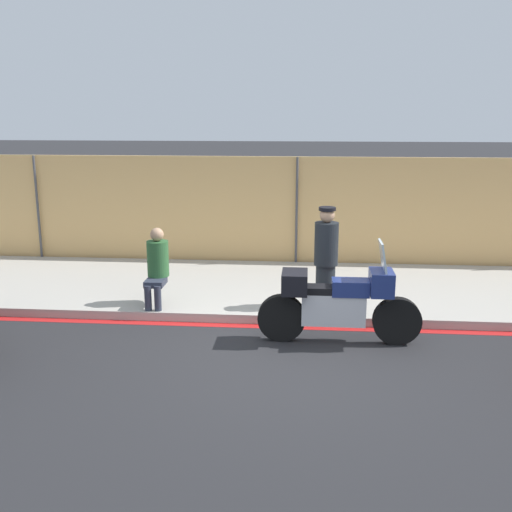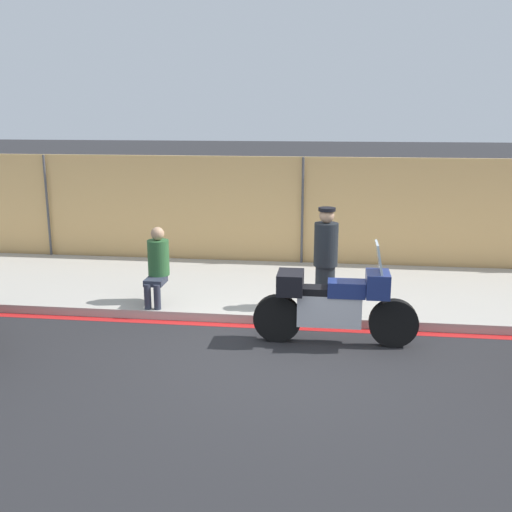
# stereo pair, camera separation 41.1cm
# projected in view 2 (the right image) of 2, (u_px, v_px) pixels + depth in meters

# --- Properties ---
(ground_plane) EXTENTS (120.00, 120.00, 0.00)m
(ground_plane) POSITION_uv_depth(u_px,v_px,m) (282.00, 359.00, 7.99)
(ground_plane) COLOR #262628
(sidewalk) EXTENTS (41.05, 3.46, 0.14)m
(sidewalk) POSITION_uv_depth(u_px,v_px,m) (296.00, 289.00, 10.89)
(sidewalk) COLOR #ADA89E
(sidewalk) RESTS_ON ground_plane
(curb_paint_stripe) EXTENTS (41.05, 0.18, 0.01)m
(curb_paint_stripe) POSITION_uv_depth(u_px,v_px,m) (289.00, 328.00, 9.15)
(curb_paint_stripe) COLOR red
(curb_paint_stripe) RESTS_ON ground_plane
(storefront_fence) EXTENTS (39.00, 0.17, 2.33)m
(storefront_fence) POSITION_uv_depth(u_px,v_px,m) (303.00, 213.00, 12.39)
(storefront_fence) COLOR #E5B26B
(storefront_fence) RESTS_ON ground_plane
(motorcycle) EXTENTS (2.32, 0.51, 1.49)m
(motorcycle) POSITION_uv_depth(u_px,v_px,m) (334.00, 303.00, 8.40)
(motorcycle) COLOR black
(motorcycle) RESTS_ON ground_plane
(officer_standing) EXTENTS (0.38, 0.38, 1.62)m
(officer_standing) POSITION_uv_depth(u_px,v_px,m) (326.00, 257.00, 9.51)
(officer_standing) COLOR #1E2328
(officer_standing) RESTS_ON sidewalk
(person_seated_on_curb) EXTENTS (0.35, 0.64, 1.26)m
(person_seated_on_curb) POSITION_uv_depth(u_px,v_px,m) (157.00, 262.00, 9.74)
(person_seated_on_curb) COLOR #2D3342
(person_seated_on_curb) RESTS_ON sidewalk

